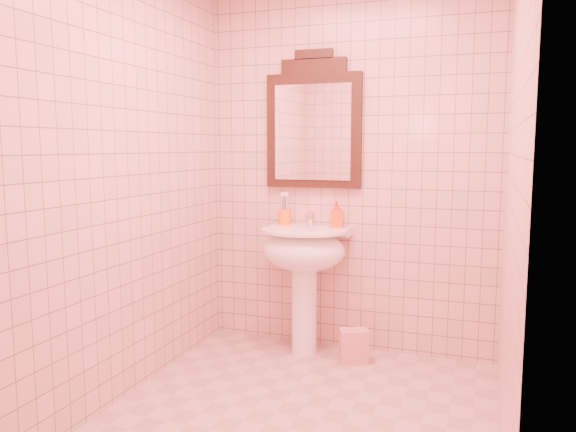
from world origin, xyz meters
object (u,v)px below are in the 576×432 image
at_px(pedestal_sink, 304,259).
at_px(towel, 354,346).
at_px(toothbrush_cup, 285,217).
at_px(mirror, 313,125).
at_px(soap_dispenser, 337,214).

relative_size(pedestal_sink, towel, 3.89).
relative_size(toothbrush_cup, towel, 0.92).
bearing_deg(towel, toothbrush_cup, 161.27).
bearing_deg(mirror, towel, -34.13).
relative_size(toothbrush_cup, soap_dispenser, 1.14).
relative_size(pedestal_sink, mirror, 0.93).
distance_m(toothbrush_cup, towel, 1.00).
bearing_deg(towel, soap_dispenser, 131.65).
distance_m(mirror, toothbrush_cup, 0.67).
distance_m(pedestal_sink, soap_dispenser, 0.38).
height_order(mirror, soap_dispenser, mirror).
bearing_deg(pedestal_sink, soap_dispenser, 40.76).
height_order(soap_dispenser, towel, soap_dispenser).
xyz_separation_m(pedestal_sink, toothbrush_cup, (-0.19, 0.14, 0.26)).
bearing_deg(towel, pedestal_sink, 173.23).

